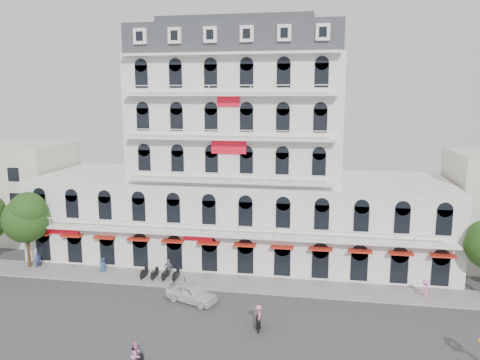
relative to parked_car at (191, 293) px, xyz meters
name	(u,v)px	position (x,y,z in m)	size (l,w,h in m)	color
ground	(200,328)	(1.92, -4.46, -0.82)	(120.00, 120.00, 0.00)	#38383A
sidewalk	(223,282)	(1.92, 4.54, -0.74)	(53.00, 4.00, 0.16)	gray
main_building	(239,168)	(1.92, 13.54, 9.15)	(45.00, 15.00, 25.80)	silver
flank_building_west	(12,190)	(-28.08, 15.54, 5.18)	(14.00, 10.00, 12.00)	beige
traffic_island	(185,291)	(-1.08, 1.54, -0.56)	(3.20, 3.20, 1.60)	gray
parked_scooter_row	(160,280)	(-4.43, 4.34, -0.82)	(4.40, 1.80, 1.10)	black
tree_west_inner	(26,216)	(-19.03, 5.02, 4.87)	(4.76, 4.76, 8.25)	#382314
parked_car	(191,293)	(0.00, 0.00, 0.00)	(1.93, 4.79, 1.63)	silver
rider_southwest	(136,357)	(-0.52, -11.21, 0.36)	(0.73, 1.70, 2.28)	black
rider_center	(258,317)	(6.49, -3.93, 0.23)	(0.71, 1.70, 2.01)	black
pedestrian_left	(103,265)	(-10.80, 5.04, 0.00)	(0.79, 0.52, 1.62)	navy
pedestrian_mid	(169,268)	(-3.74, 5.04, 0.16)	(1.14, 0.47, 1.94)	slate
pedestrian_right	(425,289)	(20.43, 4.23, 0.07)	(1.14, 0.66, 1.77)	pink
pedestrian_far	(38,260)	(-18.08, 5.04, 0.08)	(0.66, 0.43, 1.80)	navy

